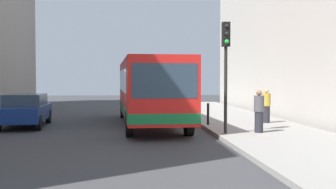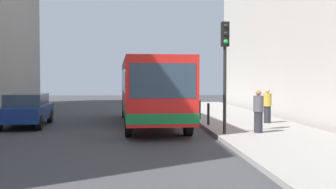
{
  "view_description": "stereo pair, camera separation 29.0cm",
  "coord_description": "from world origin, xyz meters",
  "px_view_note": "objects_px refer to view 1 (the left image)",
  "views": [
    {
      "loc": [
        0.05,
        -16.39,
        2.15
      ],
      "look_at": [
        1.64,
        1.09,
        1.51
      ],
      "focal_mm": 44.42,
      "sensor_mm": 36.0,
      "label": 1
    },
    {
      "loc": [
        0.34,
        -16.42,
        2.15
      ],
      "look_at": [
        1.64,
        1.09,
        1.51
      ],
      "focal_mm": 44.42,
      "sensor_mm": 36.0,
      "label": 2
    }
  ],
  "objects_px": {
    "car_beside_bus": "(25,109)",
    "bollard_mid": "(199,110)",
    "bus": "(149,88)",
    "pedestrian_near_signal": "(259,111)",
    "traffic_light": "(226,56)",
    "pedestrian_mid_sidewalk": "(266,106)",
    "bollard_near": "(208,114)"
  },
  "relations": [
    {
      "from": "car_beside_bus",
      "to": "bollard_mid",
      "type": "xyz_separation_m",
      "value": [
        8.15,
        1.25,
        -0.16
      ]
    },
    {
      "from": "bus",
      "to": "pedestrian_near_signal",
      "type": "distance_m",
      "value": 5.96
    },
    {
      "from": "traffic_light",
      "to": "pedestrian_near_signal",
      "type": "xyz_separation_m",
      "value": [
        1.31,
        0.14,
        -2.06
      ]
    },
    {
      "from": "traffic_light",
      "to": "bollard_mid",
      "type": "xyz_separation_m",
      "value": [
        -0.1,
        5.49,
        -2.38
      ]
    },
    {
      "from": "bollard_mid",
      "to": "pedestrian_mid_sidewalk",
      "type": "xyz_separation_m",
      "value": [
        2.83,
        -1.96,
        0.3
      ]
    },
    {
      "from": "bollard_near",
      "to": "pedestrian_near_signal",
      "type": "xyz_separation_m",
      "value": [
        1.41,
        -2.79,
        0.32
      ]
    },
    {
      "from": "bollard_near",
      "to": "pedestrian_mid_sidewalk",
      "type": "height_order",
      "value": "pedestrian_mid_sidewalk"
    },
    {
      "from": "car_beside_bus",
      "to": "bollard_near",
      "type": "distance_m",
      "value": 8.26
    },
    {
      "from": "bus",
      "to": "car_beside_bus",
      "type": "bearing_deg",
      "value": 0.46
    },
    {
      "from": "bus",
      "to": "bollard_mid",
      "type": "height_order",
      "value": "bus"
    },
    {
      "from": "bus",
      "to": "bollard_near",
      "type": "relative_size",
      "value": 11.71
    },
    {
      "from": "car_beside_bus",
      "to": "bus",
      "type": "bearing_deg",
      "value": 179.93
    },
    {
      "from": "bollard_mid",
      "to": "pedestrian_mid_sidewalk",
      "type": "height_order",
      "value": "pedestrian_mid_sidewalk"
    },
    {
      "from": "pedestrian_near_signal",
      "to": "pedestrian_mid_sidewalk",
      "type": "height_order",
      "value": "pedestrian_near_signal"
    },
    {
      "from": "traffic_light",
      "to": "pedestrian_mid_sidewalk",
      "type": "height_order",
      "value": "traffic_light"
    },
    {
      "from": "pedestrian_near_signal",
      "to": "car_beside_bus",
      "type": "bearing_deg",
      "value": 0.78
    },
    {
      "from": "bollard_near",
      "to": "bollard_mid",
      "type": "xyz_separation_m",
      "value": [
        0.0,
        2.55,
        0.0
      ]
    },
    {
      "from": "bollard_near",
      "to": "bollard_mid",
      "type": "distance_m",
      "value": 2.55
    },
    {
      "from": "bus",
      "to": "pedestrian_near_signal",
      "type": "bearing_deg",
      "value": 128.74
    },
    {
      "from": "car_beside_bus",
      "to": "pedestrian_mid_sidewalk",
      "type": "bearing_deg",
      "value": 172.99
    },
    {
      "from": "traffic_light",
      "to": "bollard_near",
      "type": "xyz_separation_m",
      "value": [
        -0.1,
        2.94,
        -2.38
      ]
    },
    {
      "from": "bollard_mid",
      "to": "pedestrian_near_signal",
      "type": "bearing_deg",
      "value": -75.26
    },
    {
      "from": "car_beside_bus",
      "to": "traffic_light",
      "type": "height_order",
      "value": "traffic_light"
    },
    {
      "from": "car_beside_bus",
      "to": "bollard_mid",
      "type": "height_order",
      "value": "car_beside_bus"
    },
    {
      "from": "bollard_mid",
      "to": "pedestrian_mid_sidewalk",
      "type": "bearing_deg",
      "value": -34.65
    },
    {
      "from": "pedestrian_near_signal",
      "to": "pedestrian_mid_sidewalk",
      "type": "relative_size",
      "value": 1.02
    },
    {
      "from": "pedestrian_mid_sidewalk",
      "to": "bollard_near",
      "type": "bearing_deg",
      "value": -25.73
    },
    {
      "from": "bollard_mid",
      "to": "traffic_light",
      "type": "bearing_deg",
      "value": -88.96
    },
    {
      "from": "bus",
      "to": "bollard_near",
      "type": "distance_m",
      "value": 3.19
    },
    {
      "from": "bus",
      "to": "bollard_mid",
      "type": "bearing_deg",
      "value": -162.49
    },
    {
      "from": "bus",
      "to": "bollard_mid",
      "type": "distance_m",
      "value": 2.89
    },
    {
      "from": "bollard_near",
      "to": "bollard_mid",
      "type": "relative_size",
      "value": 1.0
    }
  ]
}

